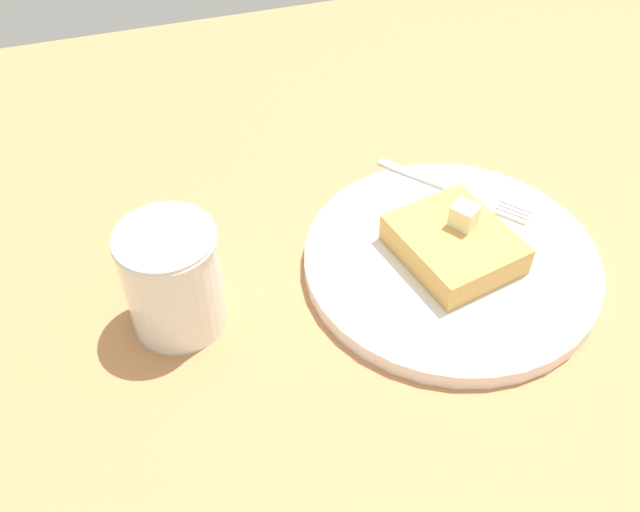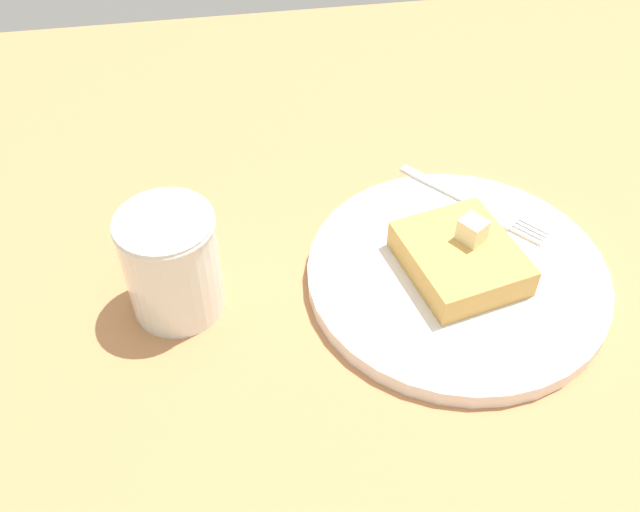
% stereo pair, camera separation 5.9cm
% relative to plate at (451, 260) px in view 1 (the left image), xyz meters
% --- Properties ---
extents(table_surface, '(1.22, 1.22, 0.03)m').
position_rel_plate_xyz_m(table_surface, '(-0.09, -0.08, -0.02)').
color(table_surface, '#B4784A').
rests_on(table_surface, ground).
extents(plate, '(0.26, 0.26, 0.02)m').
position_rel_plate_xyz_m(plate, '(0.00, 0.00, 0.00)').
color(plate, silver).
rests_on(plate, table_surface).
extents(toast_slice_center, '(0.11, 0.12, 0.03)m').
position_rel_plate_xyz_m(toast_slice_center, '(0.00, 0.00, 0.02)').
color(toast_slice_center, gold).
rests_on(toast_slice_center, plate).
extents(butter_pat_primary, '(0.03, 0.03, 0.02)m').
position_rel_plate_xyz_m(butter_pat_primary, '(0.01, 0.01, 0.04)').
color(butter_pat_primary, beige).
rests_on(butter_pat_primary, toast_slice_center).
extents(fork, '(0.11, 0.13, 0.00)m').
position_rel_plate_xyz_m(fork, '(0.04, 0.07, 0.01)').
color(fork, silver).
rests_on(fork, plate).
extents(syrup_jar, '(0.08, 0.08, 0.10)m').
position_rel_plate_xyz_m(syrup_jar, '(-0.24, 0.01, 0.04)').
color(syrup_jar, '#371A05').
rests_on(syrup_jar, table_surface).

